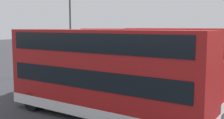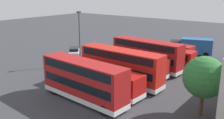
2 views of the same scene
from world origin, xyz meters
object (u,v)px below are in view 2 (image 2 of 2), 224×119
bus_double_decker_seventh (83,80)px  waste_bin_yellow (120,55)px  bus_single_deck_fourth (132,63)px  bus_double_decker_third (147,54)px  bus_single_deck_near_end (164,50)px  car_hatchback_silver (74,52)px  lamp_post_tall (79,35)px  bus_single_deck_sixth (99,77)px  box_truck_blue (192,46)px  bus_double_decker_fifth (121,65)px  bus_single_deck_second (159,55)px

bus_double_decker_seventh → waste_bin_yellow: bus_double_decker_seventh is taller
bus_single_deck_fourth → bus_double_decker_seventh: 10.97m
bus_double_decker_third → bus_single_deck_fourth: size_ratio=1.06×
bus_single_deck_near_end → car_hatchback_silver: bearing=-62.5°
bus_single_deck_fourth → lamp_post_tall: size_ratio=1.26×
bus_single_deck_sixth → lamp_post_tall: lamp_post_tall is taller
box_truck_blue → car_hatchback_silver: box_truck_blue is taller
bus_single_deck_near_end → bus_single_deck_fourth: size_ratio=0.93×
bus_double_decker_third → lamp_post_tall: (4.58, -9.76, 2.59)m
bus_single_deck_near_end → waste_bin_yellow: bus_single_deck_near_end is taller
bus_single_deck_near_end → box_truck_blue: size_ratio=1.29×
car_hatchback_silver → lamp_post_tall: 7.95m
bus_double_decker_third → car_hatchback_silver: bus_double_decker_third is taller
bus_double_decker_seventh → box_truck_blue: bus_double_decker_seventh is taller
bus_single_deck_near_end → bus_double_decker_fifth: bearing=3.4°
bus_double_decker_third → car_hatchback_silver: 15.31m
bus_single_deck_second → lamp_post_tall: lamp_post_tall is taller
bus_double_decker_third → car_hatchback_silver: (0.72, -15.19, -1.75)m
bus_single_deck_near_end → bus_single_deck_second: same height
bus_double_decker_third → car_hatchback_silver: bearing=-87.3°
bus_double_decker_seventh → lamp_post_tall: bearing=-133.8°
bus_double_decker_third → bus_single_deck_sixth: 10.94m
lamp_post_tall → bus_double_decker_third: bearing=115.2°
bus_single_deck_second → bus_double_decker_seventh: bearing=-0.0°
bus_double_decker_fifth → waste_bin_yellow: bearing=-143.7°
bus_double_decker_seventh → car_hatchback_silver: bus_double_decker_seventh is taller
bus_double_decker_third → bus_double_decker_fifth: bearing=3.5°
box_truck_blue → car_hatchback_silver: size_ratio=1.79×
bus_single_deck_second → bus_single_deck_sixth: same height
bus_double_decker_seventh → waste_bin_yellow: bearing=-156.3°
box_truck_blue → bus_double_decker_fifth: bearing=-5.3°
bus_single_deck_near_end → box_truck_blue: 6.45m
box_truck_blue → lamp_post_tall: (17.39, -12.08, 3.33)m
bus_single_deck_fourth → bus_double_decker_third: bearing=172.4°
bus_single_deck_fourth → box_truck_blue: bearing=170.3°
bus_double_decker_fifth → lamp_post_tall: (-2.83, -10.21, 2.59)m
bus_single_deck_fourth → waste_bin_yellow: 9.48m
bus_single_deck_fourth → bus_single_deck_sixth: size_ratio=0.90×
bus_single_deck_fourth → bus_double_decker_fifth: size_ratio=0.93×
bus_double_decker_fifth → lamp_post_tall: bearing=-105.5°
bus_single_deck_near_end → bus_double_decker_fifth: bus_double_decker_fifth is taller
bus_single_deck_near_end → bus_single_deck_sixth: bearing=0.4°
bus_double_decker_seventh → waste_bin_yellow: (-17.39, -7.62, -1.97)m
bus_single_deck_sixth → lamp_post_tall: bearing=-123.7°
bus_single_deck_fourth → bus_single_deck_sixth: bearing=1.2°
bus_double_decker_seventh → bus_single_deck_near_end: bearing=-177.9°
bus_single_deck_fourth → box_truck_blue: 16.42m
car_hatchback_silver → waste_bin_yellow: bearing=115.8°
bus_double_decker_fifth → bus_double_decker_seventh: (6.87, -0.09, -0.00)m
bus_single_deck_near_end → car_hatchback_silver: size_ratio=2.31×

